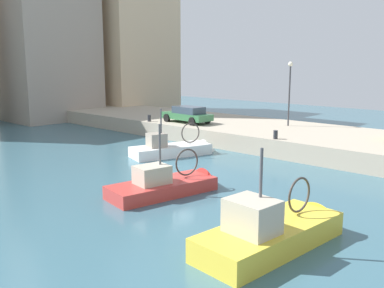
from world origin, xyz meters
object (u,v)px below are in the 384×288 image
(fishing_boat_red, at_px, (170,190))
(fishing_boat_white, at_px, (176,153))
(mooring_bollard_south, at_px, (276,135))
(fishing_boat_yellow, at_px, (276,241))
(parked_car_green, at_px, (187,114))
(mooring_bollard_mid, at_px, (149,118))
(quay_streetlamp, at_px, (290,83))

(fishing_boat_red, bearing_deg, fishing_boat_white, 43.03)
(mooring_bollard_south, bearing_deg, fishing_boat_yellow, -147.75)
(parked_car_green, distance_m, mooring_bollard_south, 9.39)
(fishing_boat_yellow, relative_size, mooring_bollard_mid, 11.82)
(fishing_boat_white, bearing_deg, fishing_boat_yellow, -121.80)
(fishing_boat_white, bearing_deg, fishing_boat_red, -136.97)
(fishing_boat_yellow, bearing_deg, parked_car_green, 51.57)
(fishing_boat_red, relative_size, mooring_bollard_mid, 11.01)
(quay_streetlamp, bearing_deg, fishing_boat_yellow, -150.62)
(fishing_boat_white, xyz_separation_m, quay_streetlamp, (9.39, -2.75, 4.35))
(mooring_bollard_mid, relative_size, quay_streetlamp, 0.11)
(fishing_boat_yellow, xyz_separation_m, mooring_bollard_mid, (11.40, 19.19, 1.33))
(fishing_boat_red, height_order, mooring_bollard_mid, fishing_boat_red)
(fishing_boat_white, relative_size, mooring_bollard_south, 11.34)
(mooring_bollard_south, xyz_separation_m, quay_streetlamp, (5.65, 2.41, 2.98))
(fishing_boat_yellow, relative_size, quay_streetlamp, 1.35)
(mooring_bollard_south, bearing_deg, quay_streetlamp, 23.09)
(mooring_bollard_south, height_order, mooring_bollard_mid, same)
(parked_car_green, height_order, mooring_bollard_mid, parked_car_green)
(fishing_boat_white, distance_m, parked_car_green, 6.97)
(fishing_boat_yellow, xyz_separation_m, mooring_bollard_south, (11.40, 7.19, 1.33))
(parked_car_green, distance_m, mooring_bollard_mid, 3.24)
(parked_car_green, bearing_deg, mooring_bollard_mid, 120.60)
(fishing_boat_yellow, bearing_deg, fishing_boat_red, 76.34)
(fishing_boat_red, height_order, mooring_bollard_south, fishing_boat_red)
(fishing_boat_red, xyz_separation_m, parked_car_green, (11.40, 9.70, 1.76))
(fishing_boat_white, xyz_separation_m, mooring_bollard_south, (3.74, -5.16, 1.37))
(mooring_bollard_south, distance_m, mooring_bollard_mid, 12.00)
(fishing_boat_white, bearing_deg, mooring_bollard_south, -54.09)
(fishing_boat_yellow, bearing_deg, mooring_bollard_south, 32.25)
(fishing_boat_white, bearing_deg, parked_car_green, 37.15)
(fishing_boat_red, distance_m, mooring_bollard_mid, 15.89)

